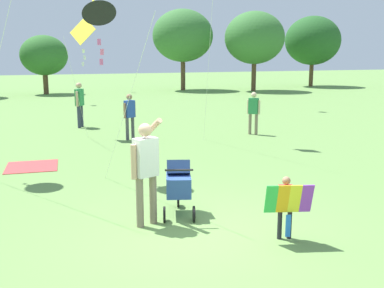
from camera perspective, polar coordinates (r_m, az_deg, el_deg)
name	(u,v)px	position (r m, az deg, el deg)	size (l,w,h in m)	color
ground_plane	(194,232)	(7.72, 0.31, -10.92)	(120.00, 120.00, 0.00)	#668E47
treeline_distant	(48,40)	(34.59, -17.59, 12.27)	(47.50, 8.02, 6.32)	brown
child_with_butterfly_kite	(286,202)	(7.35, 11.70, -7.11)	(0.75, 0.46, 1.03)	#232328
person_adult_flyer	(146,165)	(7.73, -5.83, -2.58)	(0.58, 0.66, 1.86)	#7F705B
stroller	(179,182)	(8.34, -1.70, -4.80)	(0.73, 1.12, 1.03)	black
kite_adult_black	(99,14)	(10.71, -11.50, 15.60)	(0.79, 3.44, 4.07)	black
kite_orange_delta	(82,34)	(16.38, -13.54, 13.27)	(1.16, 2.00, 4.15)	yellow
person_red_shirt	(80,101)	(18.65, -13.88, 5.22)	(0.39, 0.52, 1.78)	#33384C
person_sitting_far	(130,113)	(15.69, -7.80, 3.88)	(0.46, 0.34, 1.57)	#4C4C51
person_kid_running	(253,110)	(16.69, 7.70, 4.28)	(0.38, 0.38, 1.55)	#7F705B
picnic_blanket	(32,166)	(12.65, -19.38, -2.67)	(1.29, 1.32, 0.02)	#CC3D3D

